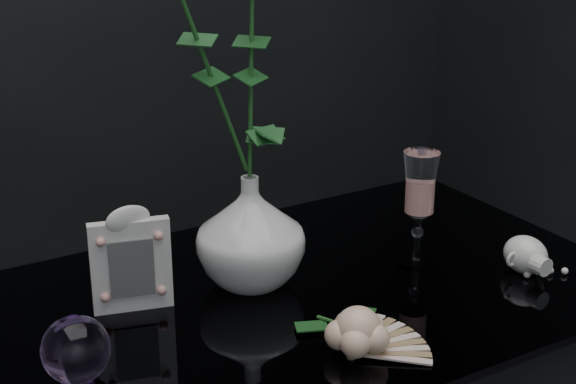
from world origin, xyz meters
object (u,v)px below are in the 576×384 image
loose_rose (358,330)px  pearl_jar (526,253)px  paperweight (76,350)px  wine_glass (419,209)px  vase (251,231)px  picture_frame (131,258)px

loose_rose → pearl_jar: loose_rose is taller
paperweight → wine_glass: bearing=5.2°
wine_glass → paperweight: wine_glass is taller
vase → picture_frame: (-0.18, 0.01, -0.01)m
vase → paperweight: (-0.30, -0.12, -0.04)m
paperweight → pearl_jar: paperweight is taller
picture_frame → pearl_jar: picture_frame is taller
picture_frame → loose_rose: 0.32m
picture_frame → paperweight: 0.18m
pearl_jar → vase: bearing=151.3°
pearl_jar → paperweight: bearing=171.9°
picture_frame → vase: bearing=10.0°
wine_glass → loose_rose: wine_glass is taller
loose_rose → paperweight: bearing=148.2°
loose_rose → picture_frame: bearing=116.5°
picture_frame → paperweight: size_ratio=1.85×
paperweight → pearl_jar: bearing=-4.9°
paperweight → picture_frame: bearing=47.3°
vase → picture_frame: vase is taller
paperweight → pearl_jar: 0.67m
picture_frame → loose_rose: picture_frame is taller
picture_frame → paperweight: picture_frame is taller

